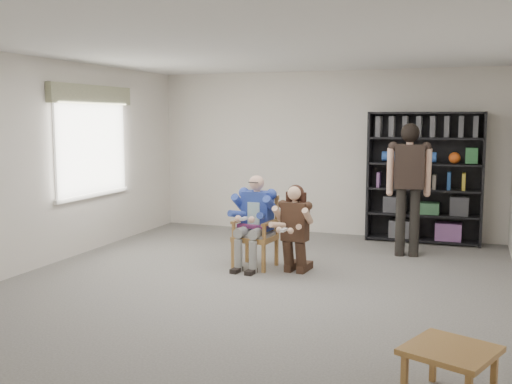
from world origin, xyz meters
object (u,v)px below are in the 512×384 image
at_px(armchair, 255,232).
at_px(kneeling_woman, 294,230).
at_px(seated_man, 255,221).
at_px(side_table, 449,374).
at_px(bookshelf, 424,178).
at_px(standing_man, 408,191).

xyz_separation_m(armchair, kneeling_woman, (0.58, -0.12, 0.09)).
bearing_deg(seated_man, side_table, -44.99).
relative_size(armchair, kneeling_woman, 0.84).
xyz_separation_m(bookshelf, standing_man, (-0.13, -1.11, -0.10)).
relative_size(armchair, standing_man, 0.51).
relative_size(seated_man, standing_man, 0.66).
bearing_deg(seated_man, standing_man, 41.93).
relative_size(seated_man, bookshelf, 0.60).
bearing_deg(side_table, standing_man, 99.59).
height_order(kneeling_woman, bookshelf, bookshelf).
bearing_deg(standing_man, kneeling_woman, -138.22).
bearing_deg(kneeling_woman, bookshelf, 66.90).
relative_size(kneeling_woman, bookshelf, 0.55).
distance_m(seated_man, kneeling_woman, 0.59).
bearing_deg(kneeling_woman, seated_man, 173.54).
height_order(seated_man, standing_man, standing_man).
height_order(armchair, bookshelf, bookshelf).
relative_size(seated_man, kneeling_woman, 1.09).
xyz_separation_m(kneeling_woman, bookshelf, (1.40, 2.60, 0.47)).
bearing_deg(side_table, bookshelf, 96.38).
distance_m(seated_man, side_table, 4.11).
bearing_deg(standing_man, armchair, -151.25).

